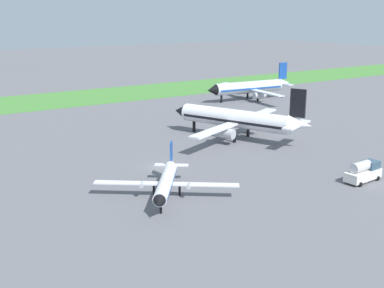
% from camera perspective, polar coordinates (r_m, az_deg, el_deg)
% --- Properties ---
extents(ground_plane, '(600.00, 600.00, 0.00)m').
position_cam_1_polar(ground_plane, '(80.52, -3.74, -2.71)').
color(ground_plane, slate).
extents(grass_taxiway_strip, '(360.00, 28.00, 0.08)m').
position_cam_1_polar(grass_taxiway_strip, '(147.37, -17.77, 4.83)').
color(grass_taxiway_strip, '#478438').
rests_on(grass_taxiway_strip, ground_plane).
extents(airplane_foreground_turboprop, '(17.09, 15.13, 6.09)m').
position_cam_1_polar(airplane_foreground_turboprop, '(66.92, -3.10, -4.47)').
color(airplane_foreground_turboprop, white).
rests_on(airplane_foreground_turboprop, ground_plane).
extents(airplane_midfield_jet, '(30.35, 30.18, 11.33)m').
position_cam_1_polar(airplane_midfield_jet, '(97.89, 5.41, 2.96)').
color(airplane_midfield_jet, white).
rests_on(airplane_midfield_jet, ground_plane).
extents(airplane_parked_jet_far, '(29.22, 29.74, 10.51)m').
position_cam_1_polar(airplane_parked_jet_far, '(143.58, 6.93, 6.70)').
color(airplane_parked_jet_far, silver).
rests_on(airplane_parked_jet_far, ground_plane).
extents(fuel_truck_near_gate, '(6.67, 3.05, 3.29)m').
position_cam_1_polar(fuel_truck_near_gate, '(77.55, 19.69, -3.08)').
color(fuel_truck_near_gate, white).
rests_on(fuel_truck_near_gate, ground_plane).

